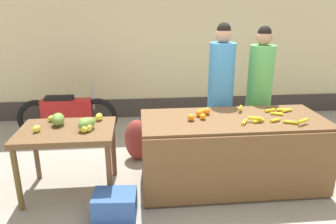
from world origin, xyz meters
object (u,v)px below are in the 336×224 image
at_px(produce_sack, 137,140).
at_px(vendor_woman_blue_shirt, 220,94).
at_px(produce_crate, 115,205).
at_px(vendor_woman_green_shirt, 259,93).
at_px(parked_motorcycle, 67,114).

bearing_deg(produce_sack, vendor_woman_blue_shirt, -2.93).
distance_m(vendor_woman_blue_shirt, produce_crate, 2.01).
bearing_deg(vendor_woman_green_shirt, produce_crate, -146.45).
relative_size(produce_crate, produce_sack, 0.75).
height_order(vendor_woman_green_shirt, produce_crate, vendor_woman_green_shirt).
height_order(parked_motorcycle, produce_crate, parked_motorcycle).
bearing_deg(parked_motorcycle, produce_sack, -39.12).
height_order(produce_crate, produce_sack, produce_sack).
relative_size(vendor_woman_green_shirt, parked_motorcycle, 1.14).
height_order(vendor_woman_green_shirt, parked_motorcycle, vendor_woman_green_shirt).
xyz_separation_m(vendor_woman_green_shirt, produce_crate, (-1.94, -1.29, -0.79)).
relative_size(vendor_woman_blue_shirt, vendor_woman_green_shirt, 1.03).
distance_m(parked_motorcycle, produce_sack, 1.45).
xyz_separation_m(parked_motorcycle, produce_sack, (1.13, -0.91, -0.11)).
distance_m(produce_crate, produce_sack, 1.31).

